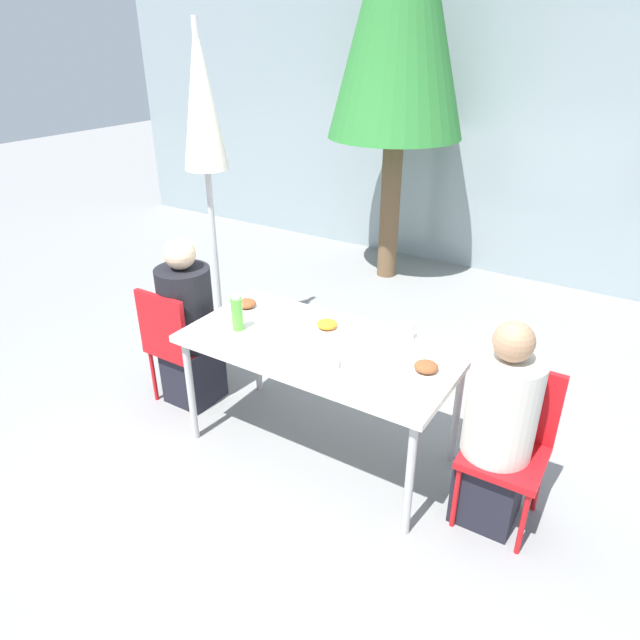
# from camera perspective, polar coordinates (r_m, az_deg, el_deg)

# --- Properties ---
(ground_plane) EXTENTS (24.00, 24.00, 0.00)m
(ground_plane) POSITION_cam_1_polar(r_m,az_deg,el_deg) (3.68, -0.00, -12.65)
(ground_plane) COLOR gray
(building_facade) EXTENTS (10.00, 0.20, 3.00)m
(building_facade) POSITION_cam_1_polar(r_m,az_deg,el_deg) (6.22, 18.74, 17.85)
(building_facade) COLOR #89999E
(building_facade) RESTS_ON ground
(dining_table) EXTENTS (1.59, 0.79, 0.75)m
(dining_table) POSITION_cam_1_polar(r_m,az_deg,el_deg) (3.28, -0.00, -3.23)
(dining_table) COLOR silver
(dining_table) RESTS_ON ground
(chair_left) EXTENTS (0.40, 0.40, 0.86)m
(chair_left) POSITION_cam_1_polar(r_m,az_deg,el_deg) (3.94, -14.23, -1.84)
(chair_left) COLOR red
(chair_left) RESTS_ON ground
(person_left) EXTENTS (0.36, 0.36, 1.19)m
(person_left) POSITION_cam_1_polar(r_m,az_deg,el_deg) (3.93, -12.99, -0.82)
(person_left) COLOR black
(person_left) RESTS_ON ground
(chair_right) EXTENTS (0.40, 0.40, 0.86)m
(chair_right) POSITION_cam_1_polar(r_m,az_deg,el_deg) (3.13, 18.53, -10.85)
(chair_right) COLOR red
(chair_right) RESTS_ON ground
(person_right) EXTENTS (0.35, 0.35, 1.17)m
(person_right) POSITION_cam_1_polar(r_m,az_deg,el_deg) (3.04, 17.35, -10.72)
(person_right) COLOR black
(person_right) RESTS_ON ground
(closed_umbrella) EXTENTS (0.36, 0.36, 2.43)m
(closed_umbrella) POSITION_cam_1_polar(r_m,az_deg,el_deg) (4.26, -11.64, 19.13)
(closed_umbrella) COLOR #333333
(closed_umbrella) RESTS_ON ground
(plate_0) EXTENTS (0.23, 0.23, 0.07)m
(plate_0) POSITION_cam_1_polar(r_m,az_deg,el_deg) (3.67, -7.38, 1.44)
(plate_0) COLOR white
(plate_0) RESTS_ON dining_table
(plate_1) EXTENTS (0.23, 0.23, 0.06)m
(plate_1) POSITION_cam_1_polar(r_m,az_deg,el_deg) (3.01, 10.55, -4.86)
(plate_1) COLOR white
(plate_1) RESTS_ON dining_table
(plate_2) EXTENTS (0.22, 0.22, 0.06)m
(plate_2) POSITION_cam_1_polar(r_m,az_deg,el_deg) (3.38, 0.70, -0.64)
(plate_2) COLOR white
(plate_2) RESTS_ON dining_table
(bottle) EXTENTS (0.07, 0.07, 0.22)m
(bottle) POSITION_cam_1_polar(r_m,az_deg,el_deg) (3.39, -8.29, 0.66)
(bottle) COLOR #51A338
(bottle) RESTS_ON dining_table
(drinking_cup) EXTENTS (0.08, 0.08, 0.10)m
(drinking_cup) POSITION_cam_1_polar(r_m,az_deg,el_deg) (3.31, 8.69, -1.10)
(drinking_cup) COLOR silver
(drinking_cup) RESTS_ON dining_table
(salad_bowl) EXTENTS (0.19, 0.19, 0.06)m
(salad_bowl) POSITION_cam_1_polar(r_m,az_deg,el_deg) (3.02, 0.15, -4.12)
(salad_bowl) COLOR white
(salad_bowl) RESTS_ON dining_table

